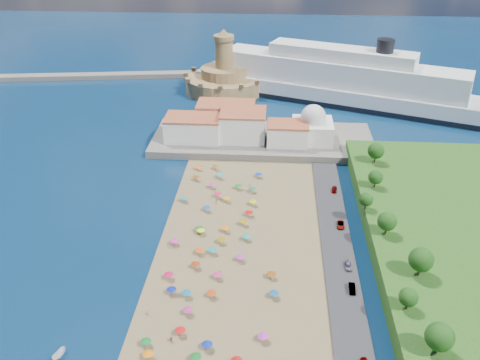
{
  "coord_description": "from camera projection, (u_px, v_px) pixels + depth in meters",
  "views": [
    {
      "loc": [
        14.75,
        -129.66,
        90.26
      ],
      "look_at": [
        4.0,
        25.0,
        8.0
      ],
      "focal_mm": 40.0,
      "sensor_mm": 36.0,
      "label": 1
    }
  ],
  "objects": [
    {
      "name": "jetty",
      "position": [
        218.0,
        110.0,
        252.81
      ],
      "size": [
        18.0,
        70.0,
        2.4
      ],
      "primitive_type": "cube",
      "color": "#59544C",
      "rests_on": "ground"
    },
    {
      "name": "breakwater",
      "position": [
        53.0,
        77.0,
        298.42
      ],
      "size": [
        199.03,
        34.77,
        2.6
      ],
      "primitive_type": "cube",
      "rotation": [
        0.0,
        0.0,
        0.14
      ],
      "color": "#59544C",
      "rests_on": "ground"
    },
    {
      "name": "beachgoers",
      "position": [
        193.0,
        252.0,
        151.81
      ],
      "size": [
        22.74,
        91.24,
        1.88
      ],
      "color": "tan",
      "rests_on": "beach"
    },
    {
      "name": "parked_cars",
      "position": [
        346.0,
        255.0,
        150.06
      ],
      "size": [
        2.51,
        82.2,
        1.43
      ],
      "color": "gray",
      "rests_on": "promenade"
    },
    {
      "name": "fortress",
      "position": [
        224.0,
        79.0,
        276.68
      ],
      "size": [
        40.0,
        40.0,
        32.4
      ],
      "color": "#9A7A4D",
      "rests_on": "ground"
    },
    {
      "name": "cruise_ship",
      "position": [
        339.0,
        83.0,
        261.85
      ],
      "size": [
        148.59,
        75.92,
        32.96
      ],
      "color": "black",
      "rests_on": "ground"
    },
    {
      "name": "ground",
      "position": [
        221.0,
        243.0,
        157.47
      ],
      "size": [
        700.0,
        700.0,
        0.0
      ],
      "primitive_type": "plane",
      "color": "#071938",
      "rests_on": "ground"
    },
    {
      "name": "terrace",
      "position": [
        263.0,
        140.0,
        220.48
      ],
      "size": [
        90.0,
        36.0,
        3.0
      ],
      "primitive_type": "cube",
      "color": "#59544C",
      "rests_on": "ground"
    },
    {
      "name": "beach_parasols",
      "position": [
        212.0,
        259.0,
        147.02
      ],
      "size": [
        33.06,
        114.91,
        2.2
      ],
      "color": "gray",
      "rests_on": "beach"
    },
    {
      "name": "waterfront_buildings",
      "position": [
        231.0,
        124.0,
        218.86
      ],
      "size": [
        57.0,
        29.0,
        11.0
      ],
      "color": "silver",
      "rests_on": "terrace"
    },
    {
      "name": "domed_building",
      "position": [
        313.0,
        126.0,
        213.99
      ],
      "size": [
        16.0,
        16.0,
        15.0
      ],
      "color": "silver",
      "rests_on": "terrace"
    },
    {
      "name": "hillside_trees",
      "position": [
        400.0,
        237.0,
        141.93
      ],
      "size": [
        14.26,
        110.91,
        7.98
      ],
      "color": "#382314",
      "rests_on": "hillside"
    }
  ]
}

